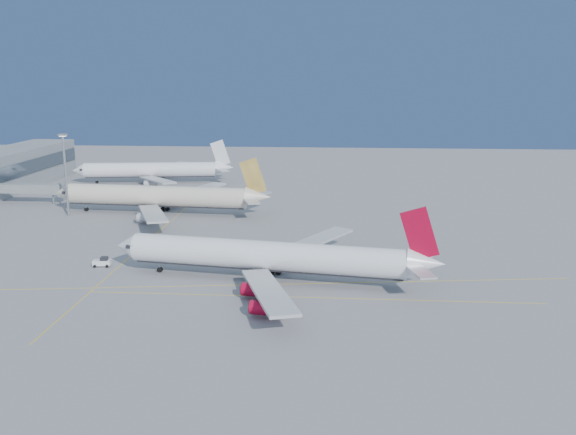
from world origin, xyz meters
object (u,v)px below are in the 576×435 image
(airliner_virgin, at_px, (272,257))
(pushback_tug, at_px, (102,262))
(light_mast, at_px, (65,168))
(airliner_third, at_px, (154,170))
(airliner_etihad, at_px, (161,196))

(airliner_virgin, height_order, pushback_tug, airliner_virgin)
(pushback_tug, height_order, light_mast, light_mast)
(airliner_third, bearing_deg, airliner_virgin, -71.87)
(airliner_etihad, xyz_separation_m, airliner_third, (-18.73, 57.68, -0.38))
(airliner_virgin, bearing_deg, airliner_etihad, 132.17)
(airliner_etihad, relative_size, light_mast, 2.79)
(airliner_virgin, relative_size, light_mast, 2.82)
(airliner_etihad, bearing_deg, airliner_virgin, -52.30)
(pushback_tug, xyz_separation_m, light_mast, (-29.54, 51.12, 13.94))
(pushback_tug, distance_m, light_mast, 60.67)
(airliner_virgin, distance_m, airliner_etihad, 76.17)
(airliner_virgin, height_order, airliner_third, airliner_virgin)
(pushback_tug, relative_size, light_mast, 0.16)
(pushback_tug, bearing_deg, airliner_third, 93.56)
(airliner_virgin, height_order, airliner_etihad, airliner_etihad)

